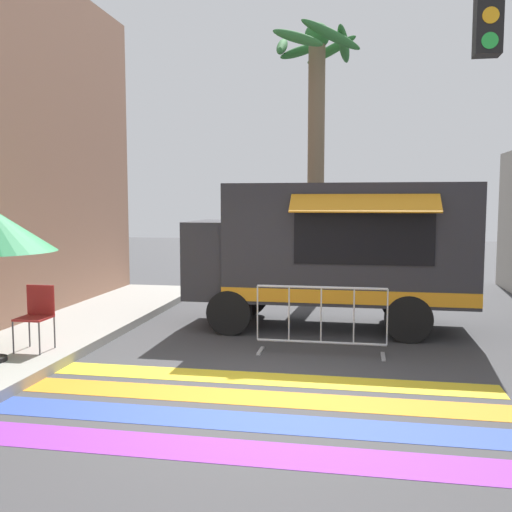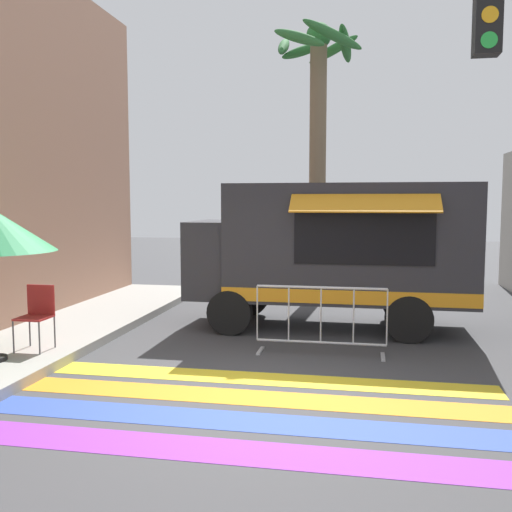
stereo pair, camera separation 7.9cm
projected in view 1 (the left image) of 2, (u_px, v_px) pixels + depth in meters
ground_plane at (241, 401)px, 6.85m from camera, size 60.00×60.00×0.00m
crosswalk_painted at (237, 408)px, 6.61m from camera, size 6.40×2.84×0.01m
food_truck at (327, 246)px, 10.74m from camera, size 5.21×2.47×2.71m
folding_chair at (37, 311)px, 8.64m from camera, size 0.45×0.45×0.97m
barricade_front at (321, 321)px, 8.89m from camera, size 2.04×0.44×1.08m
palm_tree at (315, 119)px, 13.69m from camera, size 2.22×2.21×6.62m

